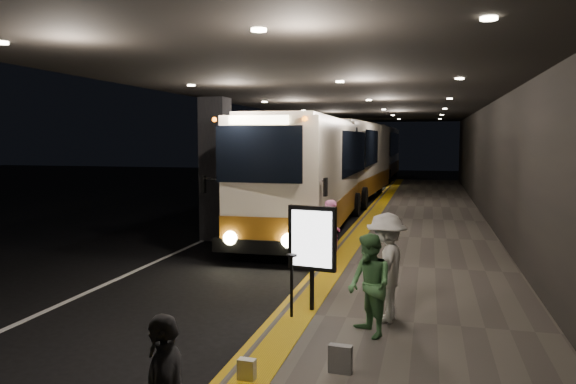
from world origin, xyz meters
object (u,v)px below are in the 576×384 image
at_px(coach_main, 310,179).
at_px(passenger_boarding, 332,234).
at_px(coach_third, 377,155).
at_px(info_sign, 312,240).
at_px(stanchion_post, 292,286).
at_px(passenger_waiting_white, 386,267).
at_px(bag_plain, 247,370).
at_px(passenger_waiting_green, 370,285).
at_px(coach_second, 350,164).
at_px(bag_polka, 340,359).

xyz_separation_m(coach_main, passenger_boarding, (1.80, -5.99, -0.83)).
height_order(coach_third, info_sign, coach_third).
relative_size(passenger_boarding, stanchion_post, 1.51).
bearing_deg(passenger_waiting_white, bag_plain, -18.64).
height_order(passenger_waiting_green, bag_plain, passenger_waiting_green).
bearing_deg(coach_second, passenger_boarding, -81.10).
bearing_deg(stanchion_post, coach_main, 100.25).
relative_size(passenger_waiting_green, stanchion_post, 1.48).
xyz_separation_m(coach_third, stanchion_post, (1.74, -34.45, -1.20)).
bearing_deg(bag_plain, passenger_waiting_white, 61.71).
relative_size(coach_third, bag_polka, 34.43).
xyz_separation_m(passenger_boarding, passenger_waiting_green, (1.30, -4.27, -0.02)).
distance_m(coach_main, coach_third, 24.76).
xyz_separation_m(coach_main, bag_plain, (1.80, -12.23, -1.49)).
bearing_deg(coach_second, bag_plain, -82.88).
relative_size(coach_main, bag_polka, 32.99).
relative_size(coach_third, passenger_waiting_white, 6.98).
distance_m(coach_main, passenger_boarding, 6.31).
relative_size(coach_second, stanchion_post, 11.65).
bearing_deg(passenger_waiting_white, coach_third, -164.89).
distance_m(coach_main, bag_plain, 12.45).
distance_m(passenger_boarding, passenger_waiting_white, 3.78).
bearing_deg(stanchion_post, info_sign, 61.59).
relative_size(passenger_boarding, bag_polka, 4.41).
xyz_separation_m(passenger_boarding, bag_plain, (0.00, -6.24, -0.66)).
relative_size(passenger_boarding, info_sign, 0.87).
distance_m(coach_third, passenger_boarding, 30.81).
relative_size(bag_polka, info_sign, 0.20).
bearing_deg(info_sign, bag_plain, -83.53).
xyz_separation_m(coach_third, info_sign, (1.99, -33.99, -0.49)).
bearing_deg(coach_third, bag_plain, -86.85).
bearing_deg(stanchion_post, passenger_waiting_green, -22.63).
height_order(passenger_waiting_green, stanchion_post, passenger_waiting_green).
relative_size(coach_second, bag_polka, 34.08).
height_order(passenger_boarding, bag_plain, passenger_boarding).
bearing_deg(bag_plain, bag_polka, 25.26).
xyz_separation_m(coach_main, info_sign, (2.00, -9.23, -0.38)).
bearing_deg(bag_polka, passenger_boarding, 100.78).
height_order(passenger_boarding, passenger_waiting_white, passenger_waiting_white).
xyz_separation_m(coach_main, coach_second, (-0.00, 10.05, 0.07)).
height_order(coach_second, passenger_boarding, coach_second).
height_order(coach_second, bag_polka, coach_second).
bearing_deg(coach_second, passenger_waiting_white, -77.95).
bearing_deg(info_sign, coach_second, 106.23).
bearing_deg(bag_polka, bag_plain, -154.74).
distance_m(coach_second, bag_polka, 22.01).
bearing_deg(coach_main, coach_second, 87.85).
xyz_separation_m(passenger_boarding, info_sign, (0.20, -3.24, 0.44)).
xyz_separation_m(coach_second, bag_plain, (1.80, -22.28, -1.56)).
distance_m(passenger_waiting_white, bag_polka, 2.39).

